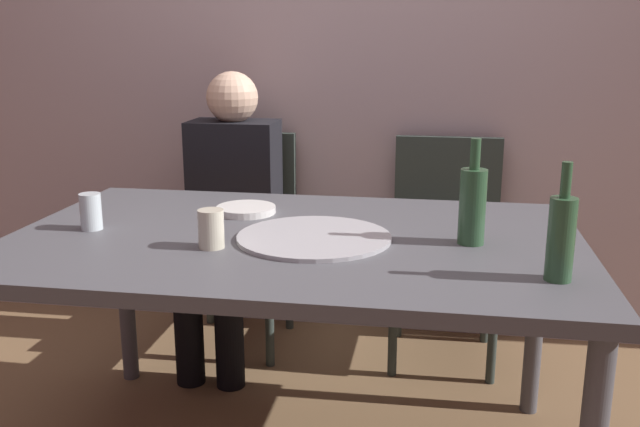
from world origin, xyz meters
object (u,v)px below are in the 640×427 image
at_px(pizza_tray, 314,237).
at_px(tumbler_near, 211,229).
at_px(dining_table, 295,258).
at_px(tumbler_far, 91,212).
at_px(wine_bottle, 561,236).
at_px(chair_right, 446,234).
at_px(guest_in_sweater, 229,204).
at_px(plate_stack, 246,210).
at_px(beer_bottle, 473,204).
at_px(chair_left, 240,225).

height_order(pizza_tray, tumbler_near, tumbler_near).
height_order(dining_table, tumbler_far, tumbler_far).
xyz_separation_m(wine_bottle, tumbler_far, (-1.29, 0.23, -0.05)).
bearing_deg(tumbler_near, chair_right, 59.18).
bearing_deg(dining_table, guest_in_sweater, 119.36).
bearing_deg(dining_table, plate_stack, 132.30).
bearing_deg(tumbler_near, pizza_tray, 25.59).
relative_size(wine_bottle, beer_bottle, 0.96).
xyz_separation_m(beer_bottle, tumbler_far, (-1.10, -0.03, -0.06)).
bearing_deg(wine_bottle, guest_in_sweater, 137.21).
xyz_separation_m(chair_right, guest_in_sweater, (-0.88, -0.15, 0.13)).
distance_m(dining_table, tumbler_far, 0.62).
height_order(tumbler_far, chair_left, chair_left).
xyz_separation_m(dining_table, chair_left, (-0.43, 0.92, -0.17)).
distance_m(beer_bottle, chair_right, 0.99).
xyz_separation_m(dining_table, pizza_tray, (0.06, -0.03, 0.08)).
height_order(tumbler_near, plate_stack, tumbler_near).
relative_size(tumbler_near, chair_left, 0.12).
distance_m(dining_table, chair_left, 1.03).
relative_size(chair_left, guest_in_sweater, 0.77).
height_order(beer_bottle, chair_right, beer_bottle).
distance_m(tumbler_near, guest_in_sweater, 0.97).
distance_m(tumbler_near, chair_left, 1.14).
relative_size(wine_bottle, guest_in_sweater, 0.24).
relative_size(plate_stack, chair_left, 0.21).
height_order(chair_right, guest_in_sweater, guest_in_sweater).
distance_m(tumbler_near, plate_stack, 0.39).
distance_m(tumbler_far, plate_stack, 0.48).
distance_m(chair_left, chair_right, 0.88).
bearing_deg(chair_left, chair_right, -180.00).
height_order(dining_table, guest_in_sweater, guest_in_sweater).
relative_size(pizza_tray, tumbler_far, 4.04).
relative_size(tumbler_far, plate_stack, 0.56).
height_order(tumbler_near, guest_in_sweater, guest_in_sweater).
bearing_deg(plate_stack, pizza_tray, -43.88).
distance_m(wine_bottle, chair_left, 1.67).
xyz_separation_m(plate_stack, chair_right, (0.65, 0.69, -0.25)).
distance_m(dining_table, guest_in_sweater, 0.88).
xyz_separation_m(dining_table, wine_bottle, (0.69, -0.27, 0.18)).
bearing_deg(wine_bottle, pizza_tray, 159.23).
xyz_separation_m(pizza_tray, tumbler_far, (-0.67, -0.01, 0.05)).
relative_size(plate_stack, guest_in_sweater, 0.16).
xyz_separation_m(beer_bottle, chair_left, (-0.93, 0.92, -0.35)).
distance_m(dining_table, plate_stack, 0.32).
height_order(tumbler_near, tumbler_far, tumbler_far).
bearing_deg(chair_left, pizza_tray, 117.49).
height_order(wine_bottle, beer_bottle, beer_bottle).
bearing_deg(plate_stack, chair_left, 107.99).
relative_size(tumbler_far, chair_right, 0.12).
height_order(tumbler_far, plate_stack, tumbler_far).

